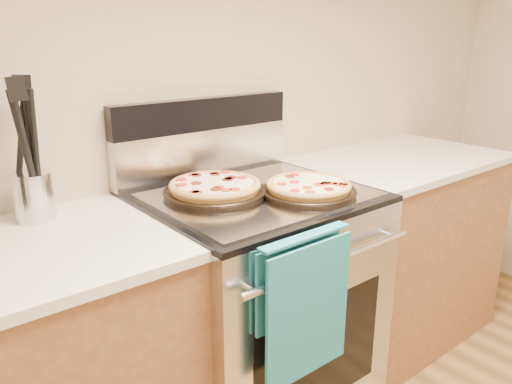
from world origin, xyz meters
TOP-DOWN VIEW (x-y plane):
  - wall_back at (0.00, 2.00)m, footprint 4.00×0.00m
  - range_body at (0.00, 1.65)m, footprint 0.76×0.68m
  - oven_window at (0.00, 1.31)m, footprint 0.56×0.01m
  - cooktop at (0.00, 1.65)m, footprint 0.76×0.68m
  - backsplash_lower at (0.00, 1.96)m, footprint 0.76×0.06m
  - backsplash_upper at (0.00, 1.96)m, footprint 0.76×0.06m
  - oven_handle at (0.00, 1.27)m, footprint 0.70×0.03m
  - dish_towel at (-0.12, 1.27)m, footprint 0.32×0.05m
  - foil_sheet at (0.00, 1.62)m, footprint 0.70×0.55m
  - cabinet_right at (0.88, 1.68)m, footprint 1.00×0.62m
  - countertop_right at (0.88, 1.68)m, footprint 1.02×0.64m
  - pepperoni_pizza_back at (-0.12, 1.71)m, footprint 0.40×0.40m
  - pepperoni_pizza_front at (0.13, 1.52)m, footprint 0.33×0.33m
  - utensil_crock at (-0.66, 1.89)m, footprint 0.14×0.14m

SIDE VIEW (x-z plane):
  - cabinet_right at x=0.88m, z-range 0.00..0.88m
  - range_body at x=0.00m, z-range 0.00..0.90m
  - oven_window at x=0.00m, z-range 0.25..0.65m
  - dish_towel at x=-0.12m, z-range 0.49..0.91m
  - oven_handle at x=0.00m, z-range 0.79..0.81m
  - countertop_right at x=0.88m, z-range 0.88..0.91m
  - cooktop at x=0.00m, z-range 0.90..0.92m
  - foil_sheet at x=0.00m, z-range 0.92..0.93m
  - pepperoni_pizza_front at x=0.13m, z-range 0.93..0.97m
  - pepperoni_pizza_back at x=-0.12m, z-range 0.93..0.97m
  - utensil_crock at x=-0.66m, z-range 0.91..1.06m
  - backsplash_lower at x=0.00m, z-range 0.92..1.10m
  - backsplash_upper at x=0.00m, z-range 1.10..1.22m
  - wall_back at x=0.00m, z-range -0.65..3.35m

